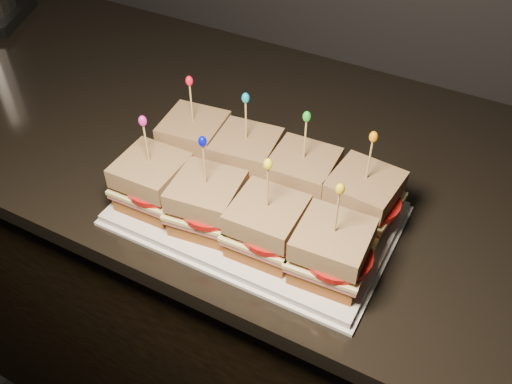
% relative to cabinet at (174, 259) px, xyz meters
% --- Properties ---
extents(cabinet, '(2.28, 0.66, 0.87)m').
position_rel_cabinet_xyz_m(cabinet, '(0.00, 0.00, 0.00)').
color(cabinet, black).
rests_on(cabinet, ground).
extents(granite_slab, '(2.32, 0.70, 0.03)m').
position_rel_cabinet_xyz_m(granite_slab, '(0.00, 0.00, 0.45)').
color(granite_slab, black).
rests_on(granite_slab, cabinet).
extents(platter, '(0.42, 0.26, 0.02)m').
position_rel_cabinet_xyz_m(platter, '(0.33, -0.18, 0.48)').
color(platter, white).
rests_on(platter, granite_slab).
extents(platter_rim, '(0.43, 0.27, 0.01)m').
position_rel_cabinet_xyz_m(platter_rim, '(0.33, -0.18, 0.47)').
color(platter_rim, white).
rests_on(platter_rim, granite_slab).
extents(sandwich_0_bread_bot, '(0.10, 0.10, 0.03)m').
position_rel_cabinet_xyz_m(sandwich_0_bread_bot, '(0.18, -0.12, 0.50)').
color(sandwich_0_bread_bot, brown).
rests_on(sandwich_0_bread_bot, platter).
extents(sandwich_0_ham, '(0.11, 0.11, 0.01)m').
position_rel_cabinet_xyz_m(sandwich_0_ham, '(0.18, -0.12, 0.51)').
color(sandwich_0_ham, '#B6524E').
rests_on(sandwich_0_ham, sandwich_0_bread_bot).
extents(sandwich_0_cheese, '(0.12, 0.11, 0.01)m').
position_rel_cabinet_xyz_m(sandwich_0_cheese, '(0.18, -0.12, 0.52)').
color(sandwich_0_cheese, '#F7EE94').
rests_on(sandwich_0_cheese, sandwich_0_ham).
extents(sandwich_0_tomato, '(0.09, 0.09, 0.01)m').
position_rel_cabinet_xyz_m(sandwich_0_tomato, '(0.20, -0.12, 0.53)').
color(sandwich_0_tomato, '#B41411').
rests_on(sandwich_0_tomato, sandwich_0_cheese).
extents(sandwich_0_bread_top, '(0.11, 0.11, 0.03)m').
position_rel_cabinet_xyz_m(sandwich_0_bread_top, '(0.18, -0.12, 0.55)').
color(sandwich_0_bread_top, '#53270F').
rests_on(sandwich_0_bread_top, sandwich_0_tomato).
extents(sandwich_0_pick, '(0.00, 0.00, 0.09)m').
position_rel_cabinet_xyz_m(sandwich_0_pick, '(0.18, -0.12, 0.60)').
color(sandwich_0_pick, tan).
rests_on(sandwich_0_pick, sandwich_0_bread_top).
extents(sandwich_0_frill, '(0.01, 0.01, 0.02)m').
position_rel_cabinet_xyz_m(sandwich_0_frill, '(0.18, -0.12, 0.64)').
color(sandwich_0_frill, red).
rests_on(sandwich_0_frill, sandwich_0_pick).
extents(sandwich_1_bread_bot, '(0.10, 0.10, 0.03)m').
position_rel_cabinet_xyz_m(sandwich_1_bread_bot, '(0.28, -0.12, 0.50)').
color(sandwich_1_bread_bot, brown).
rests_on(sandwich_1_bread_bot, platter).
extents(sandwich_1_ham, '(0.11, 0.11, 0.01)m').
position_rel_cabinet_xyz_m(sandwich_1_ham, '(0.28, -0.12, 0.51)').
color(sandwich_1_ham, '#B6524E').
rests_on(sandwich_1_ham, sandwich_1_bread_bot).
extents(sandwich_1_cheese, '(0.12, 0.11, 0.01)m').
position_rel_cabinet_xyz_m(sandwich_1_cheese, '(0.28, -0.12, 0.52)').
color(sandwich_1_cheese, '#F7EE94').
rests_on(sandwich_1_cheese, sandwich_1_ham).
extents(sandwich_1_tomato, '(0.09, 0.09, 0.01)m').
position_rel_cabinet_xyz_m(sandwich_1_tomato, '(0.30, -0.12, 0.53)').
color(sandwich_1_tomato, '#B41411').
rests_on(sandwich_1_tomato, sandwich_1_cheese).
extents(sandwich_1_bread_top, '(0.11, 0.11, 0.03)m').
position_rel_cabinet_xyz_m(sandwich_1_bread_top, '(0.28, -0.12, 0.55)').
color(sandwich_1_bread_top, '#53270F').
rests_on(sandwich_1_bread_top, sandwich_1_tomato).
extents(sandwich_1_pick, '(0.00, 0.00, 0.09)m').
position_rel_cabinet_xyz_m(sandwich_1_pick, '(0.28, -0.12, 0.60)').
color(sandwich_1_pick, tan).
rests_on(sandwich_1_pick, sandwich_1_bread_top).
extents(sandwich_1_frill, '(0.01, 0.01, 0.02)m').
position_rel_cabinet_xyz_m(sandwich_1_frill, '(0.28, -0.12, 0.64)').
color(sandwich_1_frill, '#0B8DB3').
rests_on(sandwich_1_frill, sandwich_1_pick).
extents(sandwich_2_bread_bot, '(0.10, 0.10, 0.03)m').
position_rel_cabinet_xyz_m(sandwich_2_bread_bot, '(0.38, -0.12, 0.50)').
color(sandwich_2_bread_bot, brown).
rests_on(sandwich_2_bread_bot, platter).
extents(sandwich_2_ham, '(0.11, 0.10, 0.01)m').
position_rel_cabinet_xyz_m(sandwich_2_ham, '(0.38, -0.12, 0.51)').
color(sandwich_2_ham, '#B6524E').
rests_on(sandwich_2_ham, sandwich_2_bread_bot).
extents(sandwich_2_cheese, '(0.11, 0.11, 0.01)m').
position_rel_cabinet_xyz_m(sandwich_2_cheese, '(0.38, -0.12, 0.52)').
color(sandwich_2_cheese, '#F7EE94').
rests_on(sandwich_2_cheese, sandwich_2_ham).
extents(sandwich_2_tomato, '(0.09, 0.09, 0.01)m').
position_rel_cabinet_xyz_m(sandwich_2_tomato, '(0.39, -0.12, 0.53)').
color(sandwich_2_tomato, '#B41411').
rests_on(sandwich_2_tomato, sandwich_2_cheese).
extents(sandwich_2_bread_top, '(0.10, 0.10, 0.03)m').
position_rel_cabinet_xyz_m(sandwich_2_bread_top, '(0.38, -0.12, 0.55)').
color(sandwich_2_bread_top, '#53270F').
rests_on(sandwich_2_bread_top, sandwich_2_tomato).
extents(sandwich_2_pick, '(0.00, 0.00, 0.09)m').
position_rel_cabinet_xyz_m(sandwich_2_pick, '(0.38, -0.12, 0.60)').
color(sandwich_2_pick, tan).
rests_on(sandwich_2_pick, sandwich_2_bread_top).
extents(sandwich_2_frill, '(0.01, 0.01, 0.02)m').
position_rel_cabinet_xyz_m(sandwich_2_frill, '(0.38, -0.12, 0.64)').
color(sandwich_2_frill, green).
rests_on(sandwich_2_frill, sandwich_2_pick).
extents(sandwich_3_bread_bot, '(0.10, 0.10, 0.03)m').
position_rel_cabinet_xyz_m(sandwich_3_bread_bot, '(0.48, -0.12, 0.50)').
color(sandwich_3_bread_bot, brown).
rests_on(sandwich_3_bread_bot, platter).
extents(sandwich_3_ham, '(0.11, 0.11, 0.01)m').
position_rel_cabinet_xyz_m(sandwich_3_ham, '(0.48, -0.12, 0.51)').
color(sandwich_3_ham, '#B6524E').
rests_on(sandwich_3_ham, sandwich_3_bread_bot).
extents(sandwich_3_cheese, '(0.11, 0.11, 0.01)m').
position_rel_cabinet_xyz_m(sandwich_3_cheese, '(0.48, -0.12, 0.52)').
color(sandwich_3_cheese, '#F7EE94').
rests_on(sandwich_3_cheese, sandwich_3_ham).
extents(sandwich_3_tomato, '(0.09, 0.09, 0.01)m').
position_rel_cabinet_xyz_m(sandwich_3_tomato, '(0.49, -0.12, 0.53)').
color(sandwich_3_tomato, '#B41411').
rests_on(sandwich_3_tomato, sandwich_3_cheese).
extents(sandwich_3_bread_top, '(0.10, 0.10, 0.03)m').
position_rel_cabinet_xyz_m(sandwich_3_bread_top, '(0.48, -0.12, 0.55)').
color(sandwich_3_bread_top, '#53270F').
rests_on(sandwich_3_bread_top, sandwich_3_tomato).
extents(sandwich_3_pick, '(0.00, 0.00, 0.09)m').
position_rel_cabinet_xyz_m(sandwich_3_pick, '(0.48, -0.12, 0.60)').
color(sandwich_3_pick, tan).
rests_on(sandwich_3_pick, sandwich_3_bread_top).
extents(sandwich_3_frill, '(0.01, 0.01, 0.02)m').
position_rel_cabinet_xyz_m(sandwich_3_frill, '(0.48, -0.12, 0.64)').
color(sandwich_3_frill, orange).
rests_on(sandwich_3_frill, sandwich_3_pick).
extents(sandwich_4_bread_bot, '(0.10, 0.10, 0.03)m').
position_rel_cabinet_xyz_m(sandwich_4_bread_bot, '(0.18, -0.24, 0.50)').
color(sandwich_4_bread_bot, brown).
rests_on(sandwich_4_bread_bot, platter).
extents(sandwich_4_ham, '(0.11, 0.10, 0.01)m').
position_rel_cabinet_xyz_m(sandwich_4_ham, '(0.18, -0.24, 0.51)').
color(sandwich_4_ham, '#B6524E').
rests_on(sandwich_4_ham, sandwich_4_bread_bot).
extents(sandwich_4_cheese, '(0.11, 0.10, 0.01)m').
position_rel_cabinet_xyz_m(sandwich_4_cheese, '(0.18, -0.24, 0.52)').
color(sandwich_4_cheese, '#F7EE94').
rests_on(sandwich_4_cheese, sandwich_4_ham).
extents(sandwich_4_tomato, '(0.09, 0.09, 0.01)m').
position_rel_cabinet_xyz_m(sandwich_4_tomato, '(0.20, -0.24, 0.53)').
color(sandwich_4_tomato, '#B41411').
rests_on(sandwich_4_tomato, sandwich_4_cheese).
extents(sandwich_4_bread_top, '(0.10, 0.10, 0.03)m').
position_rel_cabinet_xyz_m(sandwich_4_bread_top, '(0.18, -0.24, 0.55)').
color(sandwich_4_bread_top, '#53270F').
rests_on(sandwich_4_bread_top, sandwich_4_tomato).
extents(sandwich_4_pick, '(0.00, 0.00, 0.09)m').
position_rel_cabinet_xyz_m(sandwich_4_pick, '(0.18, -0.24, 0.60)').
color(sandwich_4_pick, tan).
rests_on(sandwich_4_pick, sandwich_4_bread_top).
extents(sandwich_4_frill, '(0.01, 0.01, 0.02)m').
position_rel_cabinet_xyz_m(sandwich_4_frill, '(0.18, -0.24, 0.64)').
color(sandwich_4_frill, '#D41D9A').
rests_on(sandwich_4_frill, sandwich_4_pick).
extents(sandwich_5_bread_bot, '(0.10, 0.10, 0.03)m').
position_rel_cabinet_xyz_m(sandwich_5_bread_bot, '(0.28, -0.24, 0.50)').
color(sandwich_5_bread_bot, brown).
rests_on(sandwich_5_bread_bot, platter).
extents(sandwich_5_ham, '(0.11, 0.11, 0.01)m').
position_rel_cabinet_xyz_m(sandwich_5_ham, '(0.28, -0.24, 0.51)').
color(sandwich_5_ham, '#B6524E').
rests_on(sandwich_5_ham, sandwich_5_bread_bot).
extents(sandwich_5_cheese, '(0.12, 0.11, 0.01)m').
position_rel_cabinet_xyz_m(sandwich_5_cheese, '(0.28, -0.24, 0.52)').
color(sandwich_5_cheese, '#F7EE94').
rests_on(sandwich_5_cheese, sandwich_5_ham).
extents(sandwich_5_tomato, '(0.09, 0.09, 0.01)m').
position_rel_cabinet_xyz_m(sandwich_5_tomato, '(0.30, -0.24, 0.53)').
color(sandwich_5_tomato, '#B41411').
rests_on(sandwich_5_tomato, sandwich_5_cheese).
extents(sandwich_5_bread_top, '(0.11, 0.11, 0.03)m').
position_rel_cabinet_xyz_m(sandwich_5_bread_top, '(0.28, -0.24, 0.55)').
color(sandwich_5_bread_top, '#53270F').
rests_on(sandwich_5_bread_top, sandwich_5_tomato).
extents(sandwich_5_pick, '(0.00, 0.00, 0.09)m').
position_rel_cabinet_xyz_m(sandwich_5_pick, '(0.28, -0.24, 0.60)').
color(sandwich_5_pick, tan).
rests_on(sandwich_5_pick, sandwich_5_bread_top).
extents(sandwich_5_frill, '(0.01, 0.01, 0.02)m').
position_rel_cabinet_xyz_m(sandwich_5_frill, '(0.28, -0.24, 0.64)').
color(sandwich_5_frill, '#0305CD').
rests_on(sandwich_5_frill, sandwich_5_pick).
extents(sandwich_6_bread_bot, '(0.10, 0.10, 0.03)m').
position_rel_cabinet_xyz_m(sandwich_6_bread_bot, '(0.38, -0.24, 0.50)').
color(sandwich_6_bread_bot, brown).
rests_on(sandwich_6_bread_bot, platter).
extents(sandwich_6_ham, '(0.11, 0.10, 0.01)m').
position_rel_cabinet_xyz_m(sandwich_6_ham, '(0.38, -0.24, 0.51)').
color(sandwich_6_ham, '#B6524E').
rests_on(sandwich_6_ham, sandwich_6_bread_bot).
extents(sandwich_6_cheese, '(0.11, 0.10, 0.01)m').
position_rel_cabinet_xyz_m(sandwich_6_cheese, '(0.38, -0.24, 0.52)').
color(sandwich_6_cheese, '#F7EE94').
rests_on(sandwich_6_cheese, sandwich_6_ham).
extents(sandwich_6_tomato, '(0.09, 0.09, 0.01)m').
position_rel_cabinet_xyz_m(sandwich_6_tomato, '(0.39, -0.24, 0.53)').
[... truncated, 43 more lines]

